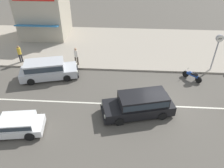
% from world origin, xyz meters
% --- Properties ---
extents(ground_plane, '(160.00, 160.00, 0.00)m').
position_xyz_m(ground_plane, '(0.00, 0.00, 0.00)').
color(ground_plane, '#544F47').
extents(lane_centre_stripe, '(50.40, 0.14, 0.01)m').
position_xyz_m(lane_centre_stripe, '(0.00, 0.00, 0.00)').
color(lane_centre_stripe, silver).
rests_on(lane_centre_stripe, ground).
extents(kerb_strip, '(68.00, 10.00, 0.15)m').
position_xyz_m(kerb_strip, '(0.00, 9.61, 0.07)').
color(kerb_strip, '#9E9384').
rests_on(kerb_strip, ground).
extents(minivan_silver_0, '(5.06, 2.88, 1.56)m').
position_xyz_m(minivan_silver_0, '(-9.20, 3.14, 0.85)').
color(minivan_silver_0, '#B7BABF').
rests_on(minivan_silver_0, ground).
extents(minivan_black_3, '(5.12, 2.89, 1.56)m').
position_xyz_m(minivan_black_3, '(-1.57, -0.83, 0.85)').
color(minivan_black_3, black).
rests_on(minivan_black_3, ground).
extents(hatchback_white_5, '(4.05, 2.12, 1.10)m').
position_xyz_m(hatchback_white_5, '(-9.38, -3.03, 0.59)').
color(hatchback_white_5, white).
rests_on(hatchback_white_5, ground).
extents(motorcycle_0, '(1.36, 1.29, 0.80)m').
position_xyz_m(motorcycle_0, '(2.99, 3.59, 0.42)').
color(motorcycle_0, black).
rests_on(motorcycle_0, ground).
extents(street_clock, '(0.61, 0.22, 3.29)m').
position_xyz_m(street_clock, '(5.00, 5.12, 2.58)').
color(street_clock, '#9E9EA3').
rests_on(street_clock, kerb_strip).
extents(pedestrian_mid_kerb, '(0.34, 0.34, 1.70)m').
position_xyz_m(pedestrian_mid_kerb, '(-7.11, 5.19, 1.14)').
color(pedestrian_mid_kerb, '#4C4238').
rests_on(pedestrian_mid_kerb, kerb_strip).
extents(pedestrian_far_end, '(0.34, 0.34, 1.66)m').
position_xyz_m(pedestrian_far_end, '(-12.45, 5.39, 1.12)').
color(pedestrian_far_end, '#333338').
rests_on(pedestrian_far_end, kerb_strip).
extents(shopfront_mid_block, '(5.12, 5.40, 5.23)m').
position_xyz_m(shopfront_mid_block, '(-12.00, 12.02, 2.77)').
color(shopfront_mid_block, '#B2A893').
rests_on(shopfront_mid_block, kerb_strip).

